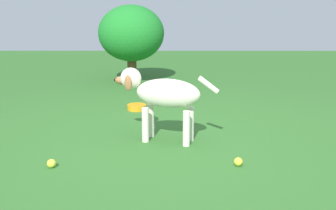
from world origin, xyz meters
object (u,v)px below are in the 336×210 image
tennis_ball_1 (238,162)px  water_bowl (137,107)px  dog (162,94)px  tennis_ball_0 (51,163)px

tennis_ball_1 → water_bowl: (0.90, -1.65, -0.00)m
dog → tennis_ball_1: 0.92m
tennis_ball_1 → tennis_ball_0: bearing=1.6°
dog → water_bowl: dog is taller
dog → tennis_ball_1: dog is taller
dog → tennis_ball_0: bearing=53.8°
water_bowl → dog: bearing=106.3°
tennis_ball_0 → tennis_ball_1: bearing=-178.4°
tennis_ball_1 → water_bowl: size_ratio=0.30×
dog → tennis_ball_0: dog is taller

